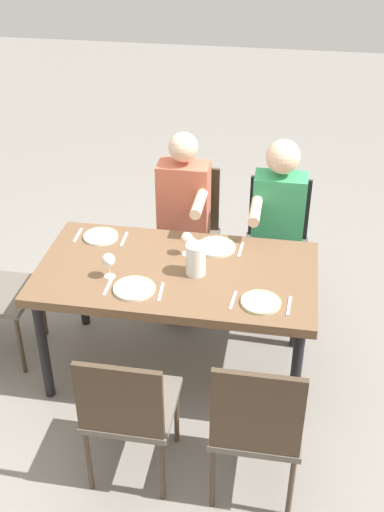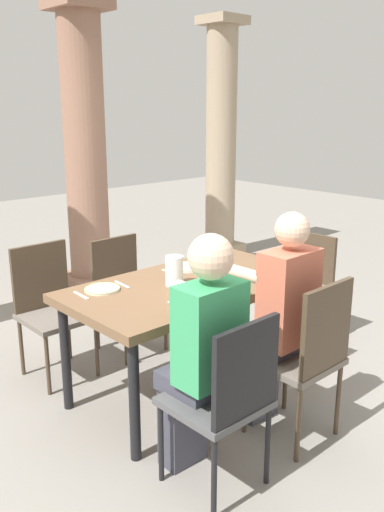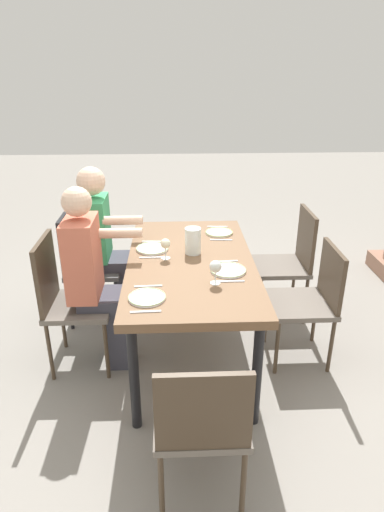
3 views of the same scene
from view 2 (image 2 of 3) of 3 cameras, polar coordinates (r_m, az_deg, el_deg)
The scene contains 26 objects.
ground_plane at distance 3.82m, azimuth -0.18°, elevation -13.71°, with size 16.00×16.00×0.00m, color gray.
dining_table at distance 3.53m, azimuth -0.19°, elevation -3.84°, with size 1.62×0.87×0.77m.
chair_west_north at distance 3.96m, azimuth -14.63°, elevation -4.77°, with size 0.44×0.44×0.93m.
chair_west_south at distance 2.69m, azimuth 3.69°, elevation -14.25°, with size 0.44×0.44×0.93m.
chair_mid_north at distance 4.28m, azimuth -7.10°, elevation -3.13°, with size 0.44×0.44×0.87m.
chair_mid_south at distance 3.12m, azimuth 11.91°, elevation -9.75°, with size 0.44×0.44×0.97m.
chair_head_east at distance 4.47m, azimuth 11.47°, elevation -2.41°, with size 0.44×0.44×0.87m.
diner_woman_green at distance 3.17m, azimuth 9.02°, elevation -6.27°, with size 0.35×0.49×1.32m.
diner_man_white at distance 2.73m, azimuth 0.99°, elevation -9.70°, with size 0.35×0.50×1.30m.
stone_column_centre at distance 5.57m, azimuth -11.08°, elevation 10.25°, with size 0.53×0.53×2.80m.
stone_column_far at distance 6.77m, azimuth 3.05°, elevation 11.60°, with size 0.48×0.48×2.85m.
plate_0 at distance 3.40m, azimuth -9.37°, elevation -3.41°, with size 0.22×0.22×0.02m.
fork_0 at distance 3.33m, azimuth -11.52°, elevation -4.05°, with size 0.02×0.17×0.01m, color silver.
spoon_0 at distance 3.48m, azimuth -7.31°, elevation -2.97°, with size 0.02×0.17×0.01m, color silver.
plate_1 at distance 3.19m, azimuth 0.54°, elevation -4.46°, with size 0.24×0.24×0.02m.
wine_glass_1 at distance 3.34m, azimuth 1.41°, elevation -1.80°, with size 0.07×0.07×0.15m.
fork_1 at distance 3.10m, azimuth -1.49°, elevation -5.20°, with size 0.02×0.17×0.01m, color silver.
spoon_1 at distance 3.29m, azimuth 2.44°, elevation -3.94°, with size 0.02×0.17×0.01m, color silver.
plate_2 at distance 3.80m, azimuth -0.47°, elevation -1.15°, with size 0.24×0.24×0.02m.
wine_glass_2 at distance 3.81m, azimuth 2.39°, elevation 0.48°, with size 0.08×0.08×0.15m.
fork_2 at distance 3.71m, azimuth -2.19°, elevation -1.69°, with size 0.02×0.17×0.01m, color silver.
spoon_2 at distance 3.90m, azimuth 1.16°, elevation -0.80°, with size 0.02×0.17×0.01m, color silver.
plate_3 at distance 3.70m, azimuth 8.81°, elevation -1.78°, with size 0.22×0.22×0.02m.
fork_3 at distance 3.59m, azimuth 7.31°, elevation -2.36°, with size 0.02×0.17×0.01m, color silver.
spoon_3 at distance 3.82m, azimuth 10.22°, elevation -1.40°, with size 0.02×0.17×0.01m, color silver.
water_pitcher at distance 3.43m, azimuth -1.86°, elevation -1.72°, with size 0.11×0.11×0.19m.
Camera 2 is at (-2.25, -2.46, 1.87)m, focal length 38.27 mm.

